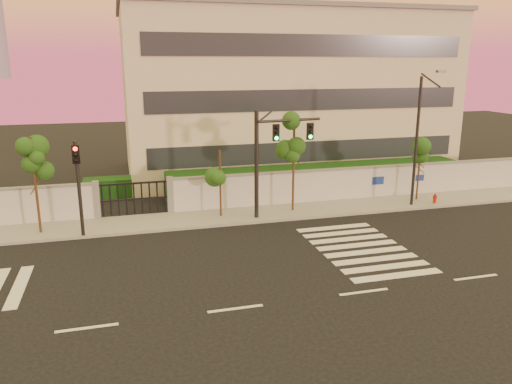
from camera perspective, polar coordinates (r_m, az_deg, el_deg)
The scene contains 14 objects.
ground at distance 18.12m, azimuth -2.37°, elevation -13.20°, with size 120.00×120.00×0.00m, color black.
sidewalk at distance 27.67m, azimuth -7.30°, elevation -3.11°, with size 60.00×3.00×0.15m, color gray.
perimeter_wall at distance 28.83m, azimuth -7.59°, elevation -0.33°, with size 60.00×0.36×2.20m.
hedge_row at distance 31.67m, azimuth -6.36°, elevation 0.60°, with size 41.00×4.25×1.80m.
institutional_building at distance 39.72m, azimuth 3.13°, elevation 11.31°, with size 24.40×12.40×12.25m.
road_markings at distance 21.24m, azimuth -8.91°, elevation -8.98°, with size 57.00×7.62×0.02m.
street_tree_c at distance 26.58m, azimuth -24.07°, elevation 2.97°, with size 1.57×1.25×4.97m.
street_tree_d at distance 27.24m, azimuth -4.10°, elevation 2.71°, with size 1.36×1.08×3.86m.
street_tree_e at distance 28.08m, azimuth 4.40°, elevation 5.84°, with size 1.61×1.28×5.68m.
street_tree_f at distance 32.13m, azimuth 18.25°, elevation 4.09°, with size 1.40×1.11×4.04m.
traffic_signal_main at distance 26.90m, azimuth 1.63°, elevation 4.68°, with size 3.79×0.70×6.01m.
traffic_signal_secondary at distance 25.39m, azimuth -19.68°, elevation 1.57°, with size 0.38×0.35×4.87m.
streetlight_east at distance 30.43m, azimuth 18.09°, elevation 6.17°, with size 0.48×1.93×8.04m.
fire_hydrant at distance 32.14m, azimuth 19.76°, elevation -0.83°, with size 0.28×0.27×0.71m.
Camera 1 is at (-3.54, -15.63, 8.47)m, focal length 35.00 mm.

